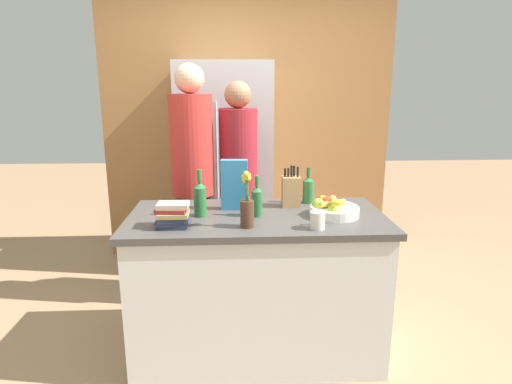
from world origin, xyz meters
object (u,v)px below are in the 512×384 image
(cereal_box, at_px, (234,185))
(bottle_wine, at_px, (258,200))
(person_in_blue, at_px, (239,179))
(person_at_sink, at_px, (193,173))
(coffee_mug, at_px, (317,220))
(book_stack, at_px, (173,215))
(refrigerator, at_px, (225,168))
(bottle_vinegar, at_px, (200,198))
(knife_block, at_px, (291,191))
(fruit_bowl, at_px, (332,209))
(bottle_oil, at_px, (308,189))
(flower_vase, at_px, (247,206))

(cereal_box, relative_size, bottle_wine, 1.28)
(bottle_wine, bearing_deg, person_in_blue, 97.86)
(person_at_sink, bearing_deg, person_in_blue, -6.06)
(coffee_mug, relative_size, bottle_wine, 0.49)
(book_stack, height_order, person_at_sink, person_at_sink)
(refrigerator, height_order, bottle_vinegar, refrigerator)
(knife_block, relative_size, coffee_mug, 2.25)
(fruit_bowl, distance_m, knife_block, 0.32)
(fruit_bowl, bearing_deg, cereal_box, 163.60)
(book_stack, bearing_deg, bottle_oil, 29.15)
(refrigerator, relative_size, bottle_oil, 7.75)
(cereal_box, relative_size, bottle_vinegar, 1.12)
(bottle_oil, height_order, person_at_sink, person_at_sink)
(knife_block, height_order, coffee_mug, knife_block)
(cereal_box, bearing_deg, refrigerator, 93.82)
(fruit_bowl, xyz_separation_m, bottle_wine, (-0.45, 0.02, 0.05))
(fruit_bowl, height_order, coffee_mug, fruit_bowl)
(cereal_box, xyz_separation_m, bottle_oil, (0.49, 0.13, -0.06))
(coffee_mug, height_order, bottle_vinegar, bottle_vinegar)
(fruit_bowl, xyz_separation_m, coffee_mug, (-0.13, -0.23, 0.01))
(bottle_vinegar, bearing_deg, coffee_mug, -21.88)
(fruit_bowl, relative_size, book_stack, 1.50)
(coffee_mug, distance_m, book_stack, 0.79)
(cereal_box, xyz_separation_m, person_at_sink, (-0.31, 0.52, -0.03))
(fruit_bowl, height_order, cereal_box, cereal_box)
(cereal_box, bearing_deg, bottle_oil, 14.61)
(refrigerator, xyz_separation_m, coffee_mug, (0.53, -1.63, 0.02))
(coffee_mug, bearing_deg, refrigerator, 108.04)
(fruit_bowl, bearing_deg, refrigerator, 115.46)
(bottle_oil, bearing_deg, flower_vase, -130.99)
(bottle_wine, bearing_deg, fruit_bowl, -2.40)
(person_at_sink, bearing_deg, fruit_bowl, -56.57)
(cereal_box, bearing_deg, book_stack, -135.41)
(flower_vase, bearing_deg, knife_block, 53.75)
(refrigerator, bearing_deg, knife_block, -69.40)
(fruit_bowl, relative_size, coffee_mug, 2.46)
(book_stack, distance_m, person_at_sink, 0.86)
(person_in_blue, bearing_deg, refrigerator, 78.23)
(knife_block, bearing_deg, cereal_box, -172.81)
(refrigerator, relative_size, person_in_blue, 1.10)
(book_stack, relative_size, bottle_wine, 0.80)
(refrigerator, xyz_separation_m, book_stack, (-0.26, -1.56, 0.04))
(flower_vase, relative_size, bottle_wine, 1.29)
(person_in_blue, bearing_deg, bottle_wine, -104.26)
(book_stack, xyz_separation_m, bottle_wine, (0.48, 0.18, 0.03))
(fruit_bowl, relative_size, flower_vase, 0.93)
(coffee_mug, bearing_deg, fruit_bowl, 59.87)
(coffee_mug, xyz_separation_m, person_at_sink, (-0.76, 0.93, 0.08))
(knife_block, xyz_separation_m, cereal_box, (-0.36, -0.05, 0.06))
(bottle_wine, bearing_deg, coffee_mug, -38.75)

